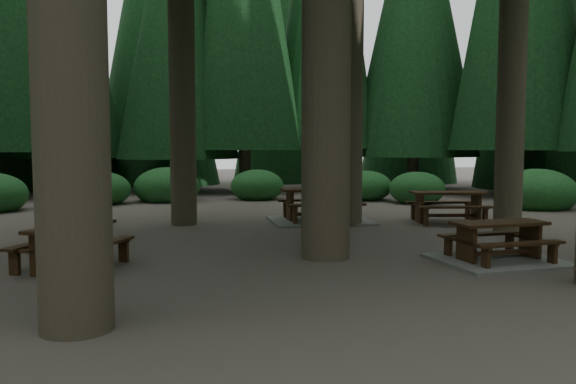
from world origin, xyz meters
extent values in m
plane|color=#595048|center=(0.00, 0.00, 0.00)|extent=(80.00, 80.00, 0.00)
cube|color=gray|center=(3.53, -0.77, 0.03)|extent=(2.14, 1.82, 0.05)
cube|color=#311E0E|center=(3.53, -0.77, 0.65)|extent=(1.61, 0.74, 0.05)
cube|color=#311E0E|center=(3.49, -0.24, 0.39)|extent=(1.58, 0.35, 0.04)
cube|color=#311E0E|center=(3.58, -1.29, 0.39)|extent=(1.58, 0.35, 0.04)
cube|color=#311E0E|center=(2.91, -0.82, 0.31)|extent=(0.11, 0.48, 0.63)
cube|color=#311E0E|center=(2.91, -0.82, 0.37)|extent=(0.18, 1.27, 0.05)
cube|color=#311E0E|center=(4.16, -0.71, 0.31)|extent=(0.11, 0.48, 0.63)
cube|color=#311E0E|center=(4.16, -0.71, 0.37)|extent=(0.18, 1.27, 0.05)
cube|color=#311E0E|center=(3.53, -0.77, 0.16)|extent=(1.31, 0.18, 0.07)
cube|color=#311E0E|center=(-3.36, 0.19, 0.67)|extent=(1.27, 1.71, 0.05)
cube|color=#311E0E|center=(-3.84, 0.43, 0.40)|extent=(0.91, 1.53, 0.04)
cube|color=#311E0E|center=(-2.89, -0.05, 0.40)|extent=(0.91, 1.53, 0.04)
cube|color=#311E0E|center=(-3.65, -0.38, 0.32)|extent=(0.47, 0.28, 0.64)
cube|color=#311E0E|center=(-3.65, -0.38, 0.37)|extent=(1.18, 0.64, 0.05)
cube|color=#311E0E|center=(-3.08, 0.76, 0.32)|extent=(0.47, 0.28, 0.64)
cube|color=#311E0E|center=(-3.08, 0.76, 0.37)|extent=(1.18, 0.64, 0.05)
cube|color=#311E0E|center=(-3.36, 0.19, 0.16)|extent=(0.66, 1.22, 0.07)
cube|color=gray|center=(1.96, 4.84, 0.03)|extent=(2.57, 2.14, 0.05)
cube|color=#311E0E|center=(1.96, 4.84, 0.83)|extent=(2.00, 0.81, 0.07)
cube|color=#311E0E|center=(1.97, 5.50, 0.50)|extent=(1.99, 0.31, 0.06)
cube|color=#311E0E|center=(1.95, 4.18, 0.50)|extent=(1.99, 0.31, 0.06)
cube|color=#311E0E|center=(1.17, 4.86, 0.40)|extent=(0.10, 0.61, 0.79)
cube|color=#311E0E|center=(1.17, 4.86, 0.46)|extent=(0.12, 1.60, 0.07)
cube|color=#311E0E|center=(2.75, 4.83, 0.40)|extent=(0.10, 0.61, 0.79)
cube|color=#311E0E|center=(2.75, 4.83, 0.46)|extent=(0.12, 1.60, 0.07)
cube|color=#311E0E|center=(1.96, 4.84, 0.20)|extent=(1.65, 0.12, 0.09)
cube|color=#311E0E|center=(5.09, 3.95, 0.76)|extent=(1.92, 1.01, 0.06)
cube|color=#311E0E|center=(5.19, 4.55, 0.46)|extent=(1.84, 0.56, 0.05)
cube|color=#311E0E|center=(4.98, 3.35, 0.46)|extent=(1.84, 0.56, 0.05)
cube|color=#311E0E|center=(4.37, 4.08, 0.36)|extent=(0.18, 0.56, 0.73)
cube|color=#311E0E|center=(4.37, 4.08, 0.43)|extent=(0.33, 1.46, 0.06)
cube|color=#311E0E|center=(5.81, 3.83, 0.36)|extent=(0.18, 0.56, 0.73)
cube|color=#311E0E|center=(5.81, 3.83, 0.43)|extent=(0.33, 1.46, 0.06)
cube|color=#311E0E|center=(5.09, 3.95, 0.18)|extent=(1.51, 0.34, 0.08)
ellipsoid|color=#1B4E1E|center=(9.44, 6.45, 0.40)|extent=(2.42, 2.42, 1.49)
ellipsoid|color=#1B4E1E|center=(6.43, 8.69, 0.40)|extent=(1.90, 1.90, 1.17)
ellipsoid|color=#1B4E1E|center=(5.14, 10.17, 0.40)|extent=(1.84, 1.84, 1.13)
ellipsoid|color=#1B4E1E|center=(1.30, 11.25, 0.40)|extent=(1.95, 1.95, 1.20)
ellipsoid|color=#1B4E1E|center=(-1.94, 11.21, 0.40)|extent=(2.31, 2.31, 1.42)
ellipsoid|color=#1B4E1E|center=(-4.09, 10.56, 0.40)|extent=(1.93, 1.93, 1.19)
cone|color=black|center=(8.89, 14.45, 8.24)|extent=(5.73, 5.73, 13.48)
cone|color=black|center=(-1.44, 15.36, 7.89)|extent=(5.17, 5.17, 12.91)
cone|color=black|center=(-6.57, 16.72, 8.10)|extent=(5.82, 5.82, 13.26)
cone|color=black|center=(11.00, 19.74, 9.51)|extent=(5.26, 5.26, 19.02)
cone|color=black|center=(4.25, 21.60, 8.07)|extent=(5.34, 5.34, 16.14)
cone|color=black|center=(-2.52, 20.86, 8.43)|extent=(6.57, 6.57, 16.86)
camera|label=1|loc=(-1.82, -9.10, 1.92)|focal=35.00mm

